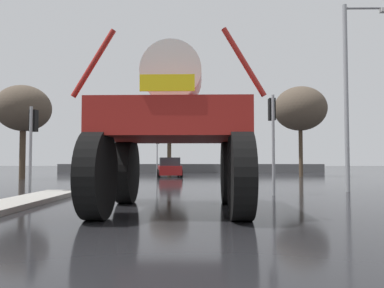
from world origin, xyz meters
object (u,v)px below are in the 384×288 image
streetlight_near_right (350,86)px  bare_tree_left (23,109)px  bare_tree_far_center (169,122)px  traffic_signal_near_right (272,122)px  traffic_signal_far_left (157,145)px  oversize_sprayer (174,131)px  bare_tree_right (300,109)px  traffic_signal_near_left (33,131)px  sedan_ahead (169,168)px

streetlight_near_right → bare_tree_left: 20.66m
streetlight_near_right → bare_tree_far_center: 24.44m
traffic_signal_near_right → traffic_signal_far_left: 20.94m
oversize_sprayer → traffic_signal_far_left: size_ratio=1.38×
traffic_signal_far_left → bare_tree_right: bearing=-20.1°
traffic_signal_near_left → bare_tree_left: size_ratio=0.52×
traffic_signal_near_left → traffic_signal_near_right: 9.18m
bare_tree_far_center → bare_tree_left: bearing=-124.5°
sedan_ahead → traffic_signal_near_left: traffic_signal_near_left is taller
sedan_ahead → traffic_signal_far_left: traffic_signal_far_left is taller
sedan_ahead → bare_tree_right: bare_tree_right is taller
oversize_sprayer → bare_tree_far_center: 28.46m
streetlight_near_right → bare_tree_far_center: streetlight_near_right is taller
traffic_signal_near_right → bare_tree_far_center: size_ratio=0.53×
sedan_ahead → bare_tree_right: 11.58m
streetlight_near_right → bare_tree_far_center: bearing=112.5°
traffic_signal_far_left → oversize_sprayer: bearing=-82.6°
bare_tree_right → bare_tree_far_center: 14.10m
traffic_signal_near_left → sedan_ahead: bearing=74.9°
traffic_signal_near_left → oversize_sprayer: bearing=-36.6°
traffic_signal_near_left → traffic_signal_far_left: size_ratio=0.89×
bare_tree_far_center → bare_tree_right: bearing=-37.1°
oversize_sprayer → traffic_signal_near_right: 5.51m
bare_tree_right → traffic_signal_far_left: bearing=159.9°
oversize_sprayer → bare_tree_far_center: bare_tree_far_center is taller
traffic_signal_near_left → bare_tree_right: (14.63, 15.46, 3.01)m
streetlight_near_right → traffic_signal_near_right: bearing=-158.5°
traffic_signal_near_left → bare_tree_left: (-5.65, 10.82, 2.40)m
oversize_sprayer → bare_tree_far_center: bearing=5.4°
bare_tree_far_center → sedan_ahead: bearing=-85.5°
traffic_signal_near_left → bare_tree_far_center: bare_tree_far_center is taller
bare_tree_right → bare_tree_far_center: (-11.25, 8.50, -0.16)m
traffic_signal_near_left → traffic_signal_far_left: (2.58, 19.87, 0.31)m
oversize_sprayer → bare_tree_right: bare_tree_right is taller
oversize_sprayer → traffic_signal_near_left: oversize_sprayer is taller
bare_tree_right → sedan_ahead: bearing=-178.2°
sedan_ahead → bare_tree_left: (-9.72, -4.31, 4.13)m
sedan_ahead → bare_tree_right: (10.56, 0.33, 4.74)m
bare_tree_far_center → streetlight_near_right: bearing=-67.5°
traffic_signal_near_left → streetlight_near_right: (12.73, 1.40, 1.98)m
bare_tree_left → traffic_signal_near_right: bearing=-36.1°
traffic_signal_near_left → traffic_signal_near_right: bearing=-0.0°
traffic_signal_near_right → bare_tree_left: 18.47m
streetlight_near_right → bare_tree_far_center: size_ratio=1.12×
oversize_sprayer → traffic_signal_near_right: size_ratio=1.37×
traffic_signal_near_left → bare_tree_left: bearing=117.6°
sedan_ahead → traffic_signal_near_right: traffic_signal_near_right is taller
oversize_sprayer → sedan_ahead: (-1.63, 19.35, -1.37)m
traffic_signal_near_right → traffic_signal_far_left: (-6.59, 19.88, -0.00)m
sedan_ahead → streetlight_near_right: streetlight_near_right is taller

